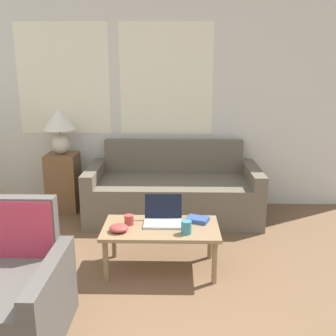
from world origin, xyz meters
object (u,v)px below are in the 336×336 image
Objects in this scene: cup_yellow at (186,227)px; snack_bowl at (119,228)px; cup_navy at (129,220)px; couch at (173,193)px; book_red at (197,219)px; coffee_table at (161,232)px; table_lamp at (59,124)px; laptop at (163,217)px.

cup_yellow is 0.55m from snack_bowl.
couch is at bearing 73.13° from cup_navy.
book_red is (0.10, 0.26, -0.04)m from cup_yellow.
snack_bowl is at bearing 176.86° from cup_yellow.
couch is 22.82× the size of cup_navy.
cup_navy is 0.55× the size of snack_bowl.
book_red reaches higher than coffee_table.
snack_bowl reaches higher than coffee_table.
snack_bowl is (-0.55, 0.03, -0.02)m from cup_yellow.
table_lamp is 6.40× the size of cup_navy.
snack_bowl is at bearing -59.88° from table_lamp.
couch reaches higher than coffee_table.
book_red is at bearing -79.13° from couch.
laptop is at bearing -173.90° from book_red.
couch is 1.99× the size of coffee_table.
coffee_table is at bearing -158.74° from book_red.
cup_yellow reaches higher than coffee_table.
cup_yellow is at bearing -19.93° from cup_navy.
cup_yellow is (1.44, -1.56, -0.60)m from table_lamp.
laptop is at bearing -93.93° from couch.
laptop is at bearing 9.52° from cup_navy.
coffee_table is (1.23, -1.43, -0.70)m from table_lamp.
coffee_table is 6.30× the size of snack_bowl.
laptop is at bearing 131.02° from cup_yellow.
snack_bowl is (-0.44, -1.36, 0.15)m from couch.
table_lamp reaches higher than coffee_table.
laptop is (-0.08, -1.17, 0.17)m from couch.
laptop is 0.40m from snack_bowl.
snack_bowl is at bearing -114.74° from cup_navy.
cup_navy is at bearing 171.31° from coffee_table.
cup_yellow is at bearing -112.13° from book_red.
book_red is (0.30, 0.03, -0.03)m from laptop.
cup_navy reaches higher than coffee_table.
couch reaches higher than book_red.
couch is 1.16m from book_red.
cup_yellow is 0.49× the size of book_red.
cup_yellow is at bearing -47.36° from table_lamp.
couch reaches higher than laptop.
cup_navy is 0.79× the size of cup_yellow.
book_red is at bearing 6.10° from laptop.
table_lamp reaches higher than cup_navy.
couch is 12.50× the size of snack_bowl.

